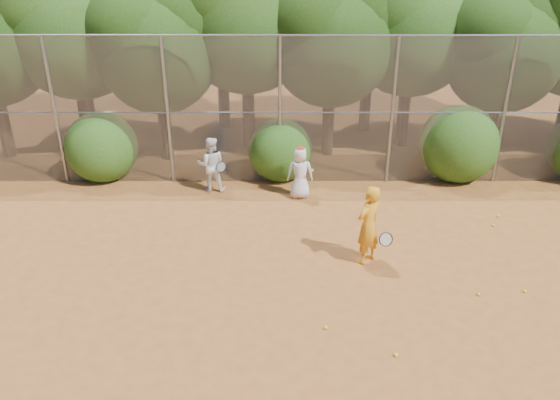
{
  "coord_description": "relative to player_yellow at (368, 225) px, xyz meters",
  "views": [
    {
      "loc": [
        -1.01,
        -8.1,
        6.24
      ],
      "look_at": [
        -1.0,
        2.5,
        1.1
      ],
      "focal_mm": 35.0,
      "sensor_mm": 36.0,
      "label": 1
    }
  ],
  "objects": [
    {
      "name": "ground",
      "position": [
        -0.82,
        -1.78,
        -0.87
      ],
      "size": [
        80.0,
        80.0,
        0.0
      ],
      "primitive_type": "plane",
      "color": "brown",
      "rests_on": "ground"
    },
    {
      "name": "fence_back",
      "position": [
        -0.94,
        4.22,
        1.18
      ],
      "size": [
        20.05,
        0.09,
        4.03
      ],
      "color": "gray",
      "rests_on": "ground"
    },
    {
      "name": "tree_1",
      "position": [
        -7.76,
        6.76,
        3.29
      ],
      "size": [
        4.64,
        4.03,
        6.35
      ],
      "color": "black",
      "rests_on": "ground"
    },
    {
      "name": "tree_2",
      "position": [
        -5.27,
        6.06,
        2.71
      ],
      "size": [
        3.99,
        3.47,
        5.47
      ],
      "color": "black",
      "rests_on": "ground"
    },
    {
      "name": "tree_3",
      "position": [
        -2.76,
        7.06,
        3.52
      ],
      "size": [
        4.89,
        4.26,
        6.7
      ],
      "color": "black",
      "rests_on": "ground"
    },
    {
      "name": "tree_4",
      "position": [
        -0.27,
        6.46,
        2.89
      ],
      "size": [
        4.19,
        3.64,
        5.73
      ],
      "color": "black",
      "rests_on": "ground"
    },
    {
      "name": "tree_5",
      "position": [
        2.24,
        7.26,
        3.18
      ],
      "size": [
        4.51,
        3.92,
        6.17
      ],
      "color": "black",
      "rests_on": "ground"
    },
    {
      "name": "tree_6",
      "position": [
        4.73,
        6.25,
        2.6
      ],
      "size": [
        3.86,
        3.36,
        5.29
      ],
      "color": "black",
      "rests_on": "ground"
    },
    {
      "name": "tree_9",
      "position": [
        -8.76,
        9.06,
        3.47
      ],
      "size": [
        4.83,
        4.2,
        6.62
      ],
      "color": "black",
      "rests_on": "ground"
    },
    {
      "name": "tree_11",
      "position": [
        1.24,
        8.86,
        3.29
      ],
      "size": [
        4.64,
        4.03,
        6.35
      ],
      "color": "black",
      "rests_on": "ground"
    },
    {
      "name": "bush_0",
      "position": [
        -6.82,
        4.52,
        0.13
      ],
      "size": [
        2.0,
        2.0,
        2.0
      ],
      "primitive_type": "sphere",
      "color": "#244B12",
      "rests_on": "ground"
    },
    {
      "name": "bush_1",
      "position": [
        -1.82,
        4.52,
        0.03
      ],
      "size": [
        1.8,
        1.8,
        1.8
      ],
      "primitive_type": "sphere",
      "color": "#244B12",
      "rests_on": "ground"
    },
    {
      "name": "bush_2",
      "position": [
        3.18,
        4.52,
        0.23
      ],
      "size": [
        2.2,
        2.2,
        2.2
      ],
      "primitive_type": "sphere",
      "color": "#244B12",
      "rests_on": "ground"
    },
    {
      "name": "player_yellow",
      "position": [
        0.0,
        0.0,
        0.0
      ],
      "size": [
        0.89,
        0.74,
        1.75
      ],
      "rotation": [
        0.0,
        0.0,
        3.91
      ],
      "color": "orange",
      "rests_on": "ground"
    },
    {
      "name": "player_teen",
      "position": [
        -1.29,
        3.18,
        -0.17
      ],
      "size": [
        0.69,
        0.46,
        1.42
      ],
      "rotation": [
        0.0,
        0.0,
        3.16
      ],
      "color": "silver",
      "rests_on": "ground"
    },
    {
      "name": "player_white",
      "position": [
        -3.66,
        3.62,
        -0.12
      ],
      "size": [
        0.86,
        0.76,
        1.5
      ],
      "rotation": [
        0.0,
        0.0,
        3.19
      ],
      "color": "white",
      "rests_on": "ground"
    },
    {
      "name": "ball_0",
      "position": [
        2.0,
        -1.24,
        -0.84
      ],
      "size": [
        0.07,
        0.07,
        0.07
      ],
      "primitive_type": "sphere",
      "color": "#CCDF28",
      "rests_on": "ground"
    },
    {
      "name": "ball_1",
      "position": [
        3.27,
        1.54,
        -0.84
      ],
      "size": [
        0.07,
        0.07,
        0.07
      ],
      "primitive_type": "sphere",
      "color": "#CCDF28",
      "rests_on": "ground"
    },
    {
      "name": "ball_2",
      "position": [
        0.09,
        -2.93,
        -0.84
      ],
      "size": [
        0.07,
        0.07,
        0.07
      ],
      "primitive_type": "sphere",
      "color": "#CCDF28",
      "rests_on": "ground"
    },
    {
      "name": "ball_3",
      "position": [
        2.93,
        -1.14,
        -0.84
      ],
      "size": [
        0.07,
        0.07,
        0.07
      ],
      "primitive_type": "sphere",
      "color": "#CCDF28",
      "rests_on": "ground"
    },
    {
      "name": "ball_4",
      "position": [
        -1.02,
        -2.23,
        -0.84
      ],
      "size": [
        0.07,
        0.07,
        0.07
      ],
      "primitive_type": "sphere",
      "color": "#CCDF28",
      "rests_on": "ground"
    },
    {
      "name": "ball_5",
      "position": [
        3.55,
        2.01,
        -0.84
      ],
      "size": [
        0.07,
        0.07,
        0.07
      ],
      "primitive_type": "sphere",
      "color": "#CCDF28",
      "rests_on": "ground"
    }
  ]
}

